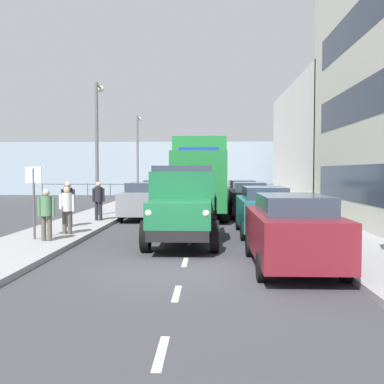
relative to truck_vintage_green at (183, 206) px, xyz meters
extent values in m
plane|color=#38383D|center=(-0.22, -6.20, -1.18)|extent=(80.00, 80.00, 0.00)
cube|color=gray|center=(-4.99, -6.20, -1.10)|extent=(2.60, 38.44, 0.15)
cube|color=gray|center=(4.55, -6.20, -1.10)|extent=(2.60, 38.44, 0.15)
cube|color=silver|center=(-0.22, 8.23, -1.17)|extent=(0.12, 1.10, 0.01)
cube|color=silver|center=(-0.22, 5.52, -1.17)|extent=(0.12, 1.10, 0.01)
cube|color=silver|center=(-0.22, 2.68, -1.17)|extent=(0.12, 1.10, 0.01)
cube|color=silver|center=(-0.22, -0.32, -1.17)|extent=(0.12, 1.10, 0.01)
cube|color=silver|center=(-0.22, -3.03, -1.17)|extent=(0.12, 1.10, 0.01)
cube|color=silver|center=(-0.22, -5.55, -1.17)|extent=(0.12, 1.10, 0.01)
cube|color=silver|center=(-0.22, -8.36, -1.17)|extent=(0.12, 1.10, 0.01)
cube|color=silver|center=(-0.22, -10.68, -1.17)|extent=(0.12, 1.10, 0.01)
cube|color=silver|center=(-0.22, -13.55, -1.17)|extent=(0.12, 1.10, 0.01)
cube|color=silver|center=(-0.22, -15.78, -1.17)|extent=(0.12, 1.10, 0.01)
cube|color=silver|center=(-0.22, -18.62, -1.17)|extent=(0.12, 1.10, 0.01)
cube|color=silver|center=(-0.22, -20.93, -1.17)|extent=(0.12, 1.10, 0.01)
cube|color=silver|center=(-0.22, -23.17, -1.17)|extent=(0.12, 1.10, 0.01)
cube|color=silver|center=(-9.79, -17.31, 2.86)|extent=(7.00, 14.95, 8.07)
cube|color=#8C9EAD|center=(-0.22, -28.42, 1.32)|extent=(80.00, 0.80, 5.00)
cylinder|color=#4C5156|center=(-14.22, -24.82, -0.58)|extent=(0.08, 0.08, 1.20)
cylinder|color=#4C5156|center=(-12.22, -24.82, -0.58)|extent=(0.08, 0.08, 1.20)
cylinder|color=#4C5156|center=(-10.22, -24.82, -0.58)|extent=(0.08, 0.08, 1.20)
cylinder|color=#4C5156|center=(-8.22, -24.82, -0.58)|extent=(0.08, 0.08, 1.20)
cylinder|color=#4C5156|center=(-6.22, -24.82, -0.58)|extent=(0.08, 0.08, 1.20)
cylinder|color=#4C5156|center=(-4.22, -24.82, -0.58)|extent=(0.08, 0.08, 1.20)
cylinder|color=#4C5156|center=(-2.22, -24.82, -0.58)|extent=(0.08, 0.08, 1.20)
cylinder|color=#4C5156|center=(-0.22, -24.82, -0.58)|extent=(0.08, 0.08, 1.20)
cylinder|color=#4C5156|center=(1.78, -24.82, -0.58)|extent=(0.08, 0.08, 1.20)
cylinder|color=#4C5156|center=(3.78, -24.82, -0.58)|extent=(0.08, 0.08, 1.20)
cylinder|color=#4C5156|center=(5.78, -24.82, -0.58)|extent=(0.08, 0.08, 1.20)
cylinder|color=#4C5156|center=(7.78, -24.82, -0.58)|extent=(0.08, 0.08, 1.20)
cylinder|color=#4C5156|center=(9.78, -24.82, -0.58)|extent=(0.08, 0.08, 1.20)
cylinder|color=#4C5156|center=(11.78, -24.82, -0.58)|extent=(0.08, 0.08, 1.20)
cylinder|color=#4C5156|center=(13.78, -24.82, -0.58)|extent=(0.08, 0.08, 1.20)
cube|color=#4C5156|center=(-0.22, -24.82, -0.06)|extent=(28.00, 0.08, 0.08)
cube|color=black|center=(0.00, -0.38, -0.58)|extent=(1.64, 5.60, 0.30)
cube|color=#196038|center=(0.00, 1.47, -0.08)|extent=(1.72, 1.90, 0.70)
cube|color=silver|center=(0.00, 2.36, -0.11)|extent=(1.16, 0.08, 0.56)
sphere|color=white|center=(-0.74, 2.36, 0.02)|extent=(0.20, 0.20, 0.20)
sphere|color=white|center=(0.73, 2.36, 0.02)|extent=(0.20, 0.20, 0.20)
cube|color=#196038|center=(0.00, -0.04, 0.50)|extent=(1.93, 1.34, 1.15)
cube|color=#2D3847|center=(0.00, -0.04, 0.97)|extent=(1.78, 1.23, 0.56)
cube|color=#2D2319|center=(0.00, -1.72, -0.35)|extent=(2.10, 2.80, 0.16)
cube|color=black|center=(-1.01, -1.72, -0.03)|extent=(0.08, 2.80, 0.56)
cube|color=black|center=(1.01, -1.72, -0.03)|extent=(0.08, 2.80, 0.56)
cylinder|color=black|center=(-0.97, 1.30, -0.73)|extent=(0.24, 0.90, 0.90)
cylinder|color=black|center=(0.97, 1.30, -0.73)|extent=(0.24, 0.90, 0.90)
cylinder|color=black|center=(-0.97, -1.92, -0.73)|extent=(0.24, 0.90, 0.90)
cylinder|color=black|center=(0.97, -1.92, -0.73)|extent=(0.24, 0.90, 0.90)
cube|color=#1E7033|center=(-0.36, -5.69, 0.64)|extent=(2.40, 2.21, 2.60)
cube|color=#2D3847|center=(-0.36, -5.69, 1.21)|extent=(2.20, 2.04, 0.80)
cube|color=#1933B2|center=(-0.36, -5.69, 2.04)|extent=(1.75, 0.20, 0.16)
cube|color=#1E7033|center=(-0.36, -9.68, 1.19)|extent=(2.50, 5.95, 3.00)
cube|color=black|center=(-0.36, -8.75, -0.48)|extent=(2.00, 8.07, 0.36)
cylinder|color=black|center=(-1.51, -5.77, -0.66)|extent=(0.28, 1.04, 1.04)
cylinder|color=black|center=(0.79, -5.77, -0.66)|extent=(0.28, 1.04, 1.04)
cylinder|color=black|center=(-1.51, -9.39, -0.66)|extent=(0.28, 1.04, 1.04)
cylinder|color=black|center=(0.79, -9.39, -0.66)|extent=(0.28, 1.04, 1.04)
cylinder|color=black|center=(-1.51, -11.51, -0.66)|extent=(0.28, 1.04, 1.04)
cylinder|color=black|center=(0.79, -11.51, -0.66)|extent=(0.28, 1.04, 1.04)
cube|color=maroon|center=(-2.74, 3.20, -0.38)|extent=(1.79, 4.38, 1.00)
cube|color=#2D3847|center=(-2.74, 3.40, 0.33)|extent=(1.47, 2.41, 0.42)
cylinder|color=black|center=(-1.88, 1.84, -0.88)|extent=(0.18, 0.60, 0.60)
cylinder|color=black|center=(-3.59, 1.84, -0.88)|extent=(0.18, 0.60, 0.60)
cylinder|color=black|center=(-1.88, 4.55, -0.88)|extent=(0.18, 0.60, 0.60)
cylinder|color=black|center=(-3.59, 4.55, -0.88)|extent=(0.18, 0.60, 0.60)
cube|color=#1E6670|center=(-2.74, -2.19, -0.38)|extent=(1.69, 4.23, 1.00)
cube|color=#2D3847|center=(-2.74, -1.99, 0.33)|extent=(1.38, 2.33, 0.42)
cylinder|color=black|center=(-1.93, -3.50, -0.88)|extent=(0.18, 0.60, 0.60)
cylinder|color=black|center=(-3.54, -3.50, -0.88)|extent=(0.18, 0.60, 0.60)
cylinder|color=black|center=(-1.93, -0.88, -0.88)|extent=(0.18, 0.60, 0.60)
cylinder|color=black|center=(-3.54, -0.88, -0.88)|extent=(0.18, 0.60, 0.60)
cube|color=black|center=(-2.74, -8.18, -0.38)|extent=(1.76, 3.98, 1.00)
cube|color=#2D3847|center=(-2.74, -7.98, 0.33)|extent=(1.44, 2.19, 0.42)
cylinder|color=black|center=(-1.90, -9.42, -0.88)|extent=(0.18, 0.60, 0.60)
cylinder|color=black|center=(-3.57, -9.42, -0.88)|extent=(0.18, 0.60, 0.60)
cylinder|color=black|center=(-1.90, -6.95, -0.88)|extent=(0.18, 0.60, 0.60)
cylinder|color=black|center=(-3.57, -6.95, -0.88)|extent=(0.18, 0.60, 0.60)
cube|color=white|center=(-2.74, -13.16, -0.38)|extent=(1.77, 4.46, 1.00)
cube|color=#2D3847|center=(-2.74, -12.96, 0.33)|extent=(1.45, 2.46, 0.42)
cylinder|color=black|center=(-1.89, -14.55, -0.88)|extent=(0.18, 0.60, 0.60)
cylinder|color=black|center=(-3.58, -14.55, -0.88)|extent=(0.18, 0.60, 0.60)
cylinder|color=black|center=(-1.89, -11.78, -0.88)|extent=(0.18, 0.60, 0.60)
cylinder|color=black|center=(-3.58, -11.78, -0.88)|extent=(0.18, 0.60, 0.60)
cube|color=slate|center=(2.30, -7.34, -0.38)|extent=(1.73, 4.51, 1.00)
cube|color=#2D3847|center=(2.30, -7.54, 0.33)|extent=(1.42, 2.48, 0.42)
cylinder|color=black|center=(1.48, -5.94, -0.88)|extent=(0.18, 0.60, 0.60)
cylinder|color=black|center=(3.12, -5.94, -0.88)|extent=(0.18, 0.60, 0.60)
cylinder|color=black|center=(1.48, -8.74, -0.88)|extent=(0.18, 0.60, 0.60)
cylinder|color=black|center=(3.12, -8.74, -0.88)|extent=(0.18, 0.60, 0.60)
cube|color=navy|center=(2.30, -12.96, -0.38)|extent=(1.72, 4.09, 1.00)
cube|color=#2D3847|center=(2.30, -13.16, 0.33)|extent=(1.41, 2.25, 0.42)
cylinder|color=black|center=(1.49, -11.69, -0.88)|extent=(0.18, 0.60, 0.60)
cylinder|color=black|center=(3.12, -11.69, -0.88)|extent=(0.18, 0.60, 0.60)
cylinder|color=black|center=(1.49, -14.22, -0.88)|extent=(0.18, 0.60, 0.60)
cylinder|color=black|center=(3.12, -14.22, -0.88)|extent=(0.18, 0.60, 0.60)
cylinder|color=#4C473D|center=(4.03, 0.38, -0.65)|extent=(0.14, 0.14, 0.76)
cylinder|color=#4C473D|center=(4.21, 0.38, -0.65)|extent=(0.14, 0.14, 0.76)
cylinder|color=#47724C|center=(4.12, 0.38, 0.03)|extent=(0.34, 0.34, 0.60)
cylinder|color=#47724C|center=(3.90, 0.38, 0.00)|extent=(0.09, 0.09, 0.55)
cylinder|color=#47724C|center=(4.34, 0.38, 0.00)|extent=(0.09, 0.09, 0.55)
sphere|color=tan|center=(4.12, 0.38, 0.44)|extent=(0.21, 0.21, 0.21)
cylinder|color=#4C473D|center=(3.87, -1.08, -0.64)|extent=(0.14, 0.14, 0.77)
cylinder|color=#4C473D|center=(4.05, -1.08, -0.64)|extent=(0.14, 0.14, 0.77)
cylinder|color=silver|center=(3.96, -1.08, 0.05)|extent=(0.34, 0.34, 0.61)
cylinder|color=silver|center=(3.74, -1.08, 0.02)|extent=(0.09, 0.09, 0.56)
cylinder|color=silver|center=(4.18, -1.08, 0.02)|extent=(0.09, 0.09, 0.56)
sphere|color=tan|center=(3.96, -1.08, 0.46)|extent=(0.21, 0.21, 0.21)
cylinder|color=#4C473D|center=(4.44, -3.00, -0.61)|extent=(0.14, 0.14, 0.83)
cylinder|color=#4C473D|center=(4.62, -3.00, -0.61)|extent=(0.14, 0.14, 0.83)
cylinder|color=black|center=(4.53, -3.00, 0.13)|extent=(0.34, 0.34, 0.66)
cylinder|color=black|center=(4.31, -3.00, 0.10)|extent=(0.09, 0.09, 0.61)
cylinder|color=black|center=(4.75, -3.00, 0.10)|extent=(0.09, 0.09, 0.61)
sphere|color=tan|center=(4.53, -3.00, 0.57)|extent=(0.23, 0.23, 0.23)
cylinder|color=black|center=(3.85, -5.28, -0.63)|extent=(0.14, 0.14, 0.80)
cylinder|color=black|center=(4.03, -5.28, -0.63)|extent=(0.14, 0.14, 0.80)
cylinder|color=black|center=(3.94, -5.28, 0.09)|extent=(0.34, 0.34, 0.64)
cylinder|color=black|center=(3.72, -5.28, 0.06)|extent=(0.09, 0.09, 0.58)
cylinder|color=black|center=(4.16, -5.28, 0.06)|extent=(0.09, 0.09, 0.58)
sphere|color=tan|center=(3.94, -5.28, 0.52)|extent=(0.22, 0.22, 0.22)
cylinder|color=#59595B|center=(4.52, -7.40, 2.12)|extent=(0.16, 0.16, 6.30)
cylinder|color=#59595B|center=(4.52, -7.85, 5.17)|extent=(0.10, 0.90, 0.10)
sphere|color=silver|center=(4.52, -8.30, 5.12)|extent=(0.32, 0.32, 0.32)
cylinder|color=#59595B|center=(4.64, -20.20, 2.13)|extent=(0.16, 0.16, 6.32)
cylinder|color=#59595B|center=(4.64, -20.65, 5.19)|extent=(0.10, 0.90, 0.10)
sphere|color=silver|center=(4.64, -21.10, 5.14)|extent=(0.32, 0.32, 0.32)
cylinder|color=#4C4C4C|center=(4.60, 0.11, 0.07)|extent=(0.07, 0.07, 2.20)
cube|color=silver|center=(4.60, 0.11, 0.97)|extent=(0.50, 0.04, 0.50)
camera|label=1|loc=(-0.81, 13.68, 1.09)|focal=41.82mm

